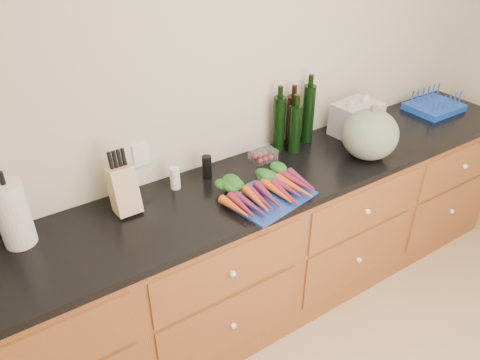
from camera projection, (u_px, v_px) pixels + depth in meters
wall_back at (237, 94)px, 2.56m from camera, size 4.10×0.05×2.60m
cabinets at (268, 247)px, 2.78m from camera, size 3.60×0.64×0.90m
countertop at (270, 179)px, 2.53m from camera, size 3.64×0.62×0.04m
cutting_board at (269, 197)px, 2.34m from camera, size 0.46×0.38×0.01m
carrots at (264, 188)px, 2.36m from camera, size 0.46×0.33×0.06m
squash at (370, 134)px, 2.63m from camera, size 0.32×0.32×0.29m
paper_towel at (13, 214)px, 1.97m from camera, size 0.14×0.14×0.30m
knife_block at (123, 189)px, 2.20m from camera, size 0.12×0.12×0.23m
grinder_salt at (175, 178)px, 2.39m from camera, size 0.05×0.05×0.12m
grinder_pepper at (207, 167)px, 2.48m from camera, size 0.05×0.05×0.13m
canister_chrome at (207, 168)px, 2.48m from camera, size 0.05×0.05×0.11m
tomato_box at (263, 155)px, 2.66m from camera, size 0.14×0.11×0.06m
bottles at (294, 122)px, 2.73m from camera, size 0.29×0.15×0.35m
grocery_bag at (356, 119)px, 2.90m from camera, size 0.30×0.25×0.20m
dish_rack at (434, 105)px, 3.25m from camera, size 0.35×0.28×0.14m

